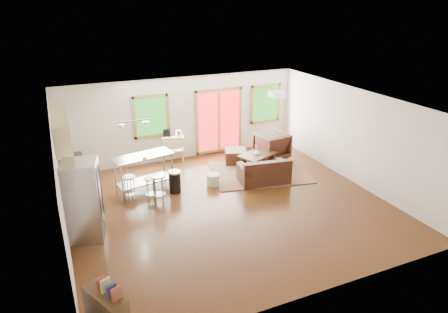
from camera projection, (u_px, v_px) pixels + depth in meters
name	position (u px, v px, depth m)	size (l,w,h in m)	color
floor	(229.00, 206.00, 9.92)	(7.50, 7.00, 0.02)	#321A0A
ceiling	(229.00, 103.00, 8.95)	(7.50, 7.00, 0.02)	silver
back_wall	(183.00, 119.00, 12.42)	(7.50, 0.02, 2.60)	beige
left_wall	(59.00, 185.00, 8.04)	(0.02, 7.00, 2.60)	beige
right_wall	(355.00, 136.00, 10.84)	(0.02, 7.00, 2.60)	beige
front_wall	(318.00, 231.00, 6.45)	(7.50, 0.02, 2.60)	beige
window_left	(151.00, 116.00, 11.93)	(1.10, 0.05, 1.30)	#1C4F16
french_doors	(219.00, 121.00, 12.90)	(1.60, 0.05, 2.10)	#A2191A
window_right	(265.00, 103.00, 13.39)	(1.10, 0.05, 1.30)	#1C4F16
rug	(259.00, 172.00, 11.78)	(2.74, 2.11, 0.03)	#4B603B
loveseat	(264.00, 173.00, 11.04)	(1.46, 0.97, 0.72)	black
coffee_table	(258.00, 156.00, 11.99)	(1.29, 1.05, 0.45)	#322210
armchair	(272.00, 144.00, 12.67)	(0.91, 0.85, 0.93)	black
ottoman	(235.00, 156.00, 12.42)	(0.64, 0.64, 0.43)	black
pouf	(213.00, 180.00, 10.95)	(0.36, 0.36, 0.32)	beige
vase	(257.00, 152.00, 11.90)	(0.22, 0.23, 0.34)	silver
book	(264.00, 149.00, 12.08)	(0.22, 0.03, 0.30)	brown
cabinets	(70.00, 169.00, 9.72)	(0.64, 2.24, 2.30)	tan
refrigerator	(84.00, 201.00, 8.30)	(0.83, 0.81, 1.75)	#B7BABC
island	(144.00, 166.00, 10.49)	(1.65, 0.92, 0.99)	#B7BABC
cup	(145.00, 159.00, 10.09)	(0.11, 0.09, 0.11)	silver
bar_stool_a	(129.00, 183.00, 9.97)	(0.39, 0.39, 0.67)	#B7BABC
bar_stool_b	(150.00, 184.00, 9.97)	(0.30, 0.30, 0.64)	#B7BABC
bar_stool_c	(158.00, 182.00, 9.86)	(0.37, 0.37, 0.75)	#B7BABC
trash_can	(175.00, 182.00, 10.50)	(0.37, 0.37, 0.60)	black
kitchen_cart	(172.00, 139.00, 12.35)	(0.80, 0.65, 1.05)	tan
bookshelf	(107.00, 311.00, 6.07)	(0.62, 0.86, 0.94)	#322210
ceiling_flush	(277.00, 94.00, 10.09)	(0.35, 0.35, 0.12)	white
pendant_light	(134.00, 125.00, 9.78)	(0.80, 0.18, 0.79)	gray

